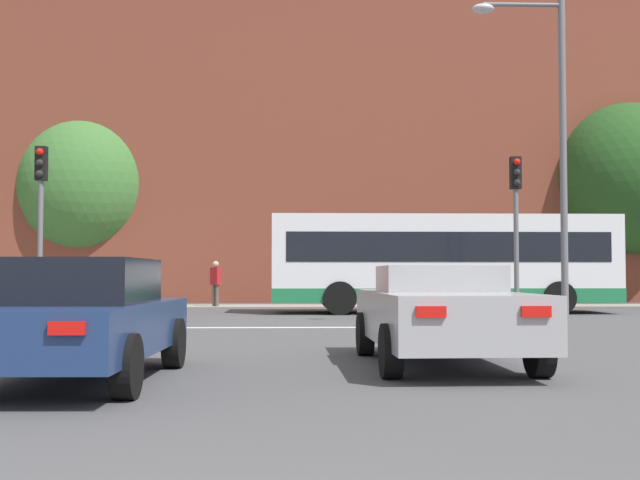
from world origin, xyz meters
TOP-DOWN VIEW (x-y plane):
  - stop_line_strip at (0.00, 15.55)m, footprint 8.97×0.30m
  - far_pavement at (0.00, 28.20)m, footprint 69.96×2.50m
  - brick_civic_building at (0.94, 38.69)m, footprint 34.99×15.72m
  - car_saloon_left at (-2.40, 6.44)m, footprint 2.10×4.33m
  - car_roadster_right at (2.05, 7.95)m, footprint 2.03×4.43m
  - bus_crossing_lead at (4.77, 22.37)m, footprint 10.66×2.76m
  - traffic_light_near_left at (-5.83, 16.18)m, footprint 0.26×0.31m
  - traffic_light_near_right at (5.57, 16.80)m, footprint 0.26×0.31m
  - street_lamp_junction at (5.93, 15.38)m, footprint 2.16×0.36m
  - pedestrian_waiting at (-2.83, 27.55)m, footprint 0.44×0.43m
  - tree_kerbside at (14.56, 31.40)m, footprint 6.25×6.25m
  - tree_distant at (-8.97, 32.75)m, footprint 6.06×6.06m

SIDE VIEW (x-z plane):
  - stop_line_strip at x=0.00m, z-range 0.00..0.01m
  - far_pavement at x=0.00m, z-range 0.00..0.01m
  - car_roadster_right at x=2.05m, z-range 0.02..1.35m
  - car_saloon_left at x=-2.40m, z-range 0.02..1.41m
  - pedestrian_waiting at x=-2.83m, z-range 0.15..1.86m
  - bus_crossing_lead at x=4.77m, z-range 0.11..3.14m
  - traffic_light_near_right at x=5.57m, z-range 0.71..4.83m
  - traffic_light_near_left at x=-5.83m, z-range 0.72..4.93m
  - street_lamp_junction at x=5.93m, z-range 0.82..8.40m
  - tree_distant at x=-8.97m, z-range 0.91..9.10m
  - tree_kerbside at x=14.56m, z-range 1.03..9.67m
  - brick_civic_building at x=0.94m, z-range -3.30..19.74m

